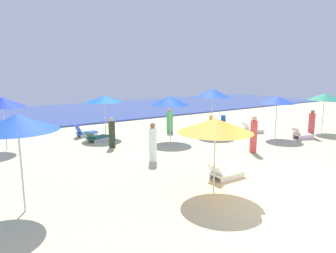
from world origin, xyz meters
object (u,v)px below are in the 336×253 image
at_px(umbrella_0, 277,100).
at_px(beachgoer_4, 170,121).
at_px(lounge_chair_5_1, 97,137).
at_px(umbrella_6, 325,97).
at_px(umbrella_2, 17,123).
at_px(umbrella_1, 215,125).
at_px(umbrella_5, 105,99).
at_px(lounge_chair_5_0, 85,132).
at_px(umbrella_7, 170,101).
at_px(umbrella_8, 212,93).
at_px(beachgoer_3, 254,135).
at_px(lounge_chair_1_0, 225,172).
at_px(umbrella_3, 3,102).
at_px(lounge_chair_0_1, 302,134).
at_px(beach_ball_2, 211,117).
at_px(cooler_box_0, 223,118).
at_px(beachgoer_1, 312,125).
at_px(beachgoer_2, 153,144).
at_px(beachgoer_0, 112,134).
at_px(lounge_chair_0_0, 252,129).

xyz_separation_m(umbrella_0, beachgoer_4, (-4.10, 4.71, -1.47)).
xyz_separation_m(lounge_chair_5_1, beachgoer_4, (4.69, -0.17, 0.47)).
bearing_deg(umbrella_6, umbrella_2, -175.71).
bearing_deg(umbrella_1, umbrella_5, 87.10).
xyz_separation_m(lounge_chair_5_0, umbrella_7, (3.45, -3.72, 1.96)).
xyz_separation_m(umbrella_5, umbrella_8, (5.67, -2.83, 0.28)).
bearing_deg(beachgoer_3, lounge_chair_1_0, 77.34).
distance_m(lounge_chair_1_0, lounge_chair_5_1, 8.26).
height_order(umbrella_3, umbrella_6, umbrella_3).
relative_size(umbrella_1, umbrella_8, 0.85).
bearing_deg(lounge_chair_0_1, beach_ball_2, 16.91).
xyz_separation_m(lounge_chair_0_1, cooler_box_0, (0.93, 7.16, -0.04)).
bearing_deg(umbrella_7, umbrella_6, -20.58).
height_order(umbrella_5, beachgoer_1, umbrella_5).
bearing_deg(umbrella_7, lounge_chair_5_1, 147.80).
bearing_deg(umbrella_8, lounge_chair_1_0, -129.10).
bearing_deg(lounge_chair_5_0, umbrella_1, 175.17).
relative_size(lounge_chair_0_1, umbrella_3, 0.51).
xyz_separation_m(umbrella_2, umbrella_8, (11.32, 4.88, 0.04)).
bearing_deg(beachgoer_1, umbrella_2, -116.26).
bearing_deg(beachgoer_2, umbrella_0, 80.88).
height_order(umbrella_0, cooler_box_0, umbrella_0).
height_order(lounge_chair_0_1, beachgoer_1, beachgoer_1).
xyz_separation_m(umbrella_0, lounge_chair_1_0, (-7.24, -3.23, -1.94)).
bearing_deg(umbrella_5, beachgoer_3, -59.02).
xyz_separation_m(lounge_chair_5_0, cooler_box_0, (10.80, -0.38, -0.04)).
distance_m(lounge_chair_0_1, beachgoer_1, 0.90).
bearing_deg(lounge_chair_5_0, umbrella_3, 93.58).
bearing_deg(umbrella_1, lounge_chair_1_0, 29.43).
height_order(beachgoer_2, beachgoer_3, beachgoer_3).
relative_size(umbrella_1, beach_ball_2, 6.20).
bearing_deg(beachgoer_0, lounge_chair_1_0, 82.95).
xyz_separation_m(lounge_chair_0_0, umbrella_2, (-13.52, -3.61, 2.22)).
height_order(umbrella_1, umbrella_2, umbrella_2).
height_order(beachgoer_3, beach_ball_2, beachgoer_3).
relative_size(umbrella_6, umbrella_8, 0.89).
height_order(umbrella_3, beachgoer_0, umbrella_3).
xyz_separation_m(lounge_chair_1_0, beach_ball_2, (8.71, 10.24, -0.04)).
bearing_deg(umbrella_8, beach_ball_2, 47.78).
relative_size(umbrella_3, beachgoer_3, 1.47).
bearing_deg(lounge_chair_1_0, umbrella_5, 5.76).
xyz_separation_m(umbrella_0, lounge_chair_0_1, (0.99, -1.06, -1.91)).
xyz_separation_m(lounge_chair_1_0, beachgoer_3, (3.61, 1.79, 0.60)).
height_order(umbrella_3, beachgoer_4, umbrella_3).
bearing_deg(cooler_box_0, umbrella_8, -8.10).
relative_size(lounge_chair_5_1, beachgoer_1, 0.98).
bearing_deg(umbrella_7, umbrella_2, -149.83).
relative_size(umbrella_1, umbrella_5, 0.98).
distance_m(umbrella_8, beachgoer_3, 4.84).
bearing_deg(lounge_chair_5_1, lounge_chair_5_0, -19.45).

